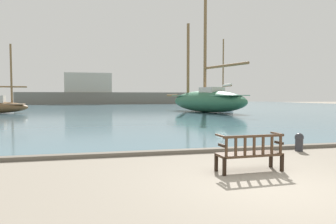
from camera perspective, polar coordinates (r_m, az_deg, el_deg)
name	(u,v)px	position (r m, az deg, el deg)	size (l,w,h in m)	color
ground_plane	(276,187)	(6.62, 19.94, -13.22)	(160.00, 160.00, 0.00)	gray
harbor_water	(122,107)	(49.48, -8.84, 0.91)	(100.00, 80.00, 0.08)	slate
quay_edge_kerb	(209,150)	(9.97, 7.78, -7.23)	(40.00, 0.30, 0.12)	#675F54
park_bench	(250,152)	(7.57, 15.34, -7.43)	(1.62, 0.59, 0.92)	black
sailboat_mid_port	(206,100)	(33.10, 7.33, 2.37)	(6.84, 14.13, 14.36)	#2D6647
sailboat_distant_harbor	(223,102)	(47.42, 10.49, 1.95)	(2.74, 8.70, 10.61)	black
mooring_bollard	(299,141)	(10.92, 23.70, -5.10)	(0.29, 0.29, 0.61)	#2D2D33
far_breakwater	(109,95)	(67.62, -11.12, 3.25)	(41.21, 2.40, 6.89)	slate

